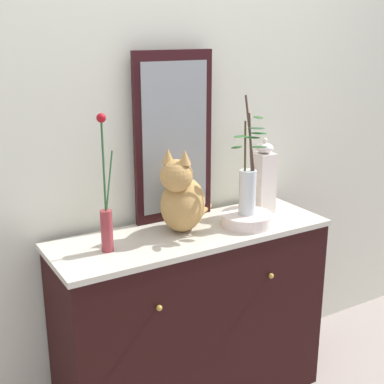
# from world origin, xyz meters

# --- Properties ---
(wall_back) EXTENTS (4.40, 0.08, 2.60)m
(wall_back) POSITION_xyz_m (0.00, 0.29, 1.30)
(wall_back) COLOR silver
(wall_back) RESTS_ON ground_plane
(sideboard) EXTENTS (1.25, 0.44, 0.88)m
(sideboard) POSITION_xyz_m (0.00, -0.00, 0.44)
(sideboard) COLOR black
(sideboard) RESTS_ON ground_plane
(mirror_leaning) EXTENTS (0.38, 0.03, 0.76)m
(mirror_leaning) POSITION_xyz_m (0.02, 0.19, 1.26)
(mirror_leaning) COLOR black
(mirror_leaning) RESTS_ON sideboard
(cat_sitting) EXTENTS (0.41, 0.35, 0.38)m
(cat_sitting) POSITION_xyz_m (-0.04, 0.03, 1.03)
(cat_sitting) COLOR #B3884C
(cat_sitting) RESTS_ON sideboard
(vase_slim_green) EXTENTS (0.06, 0.05, 0.55)m
(vase_slim_green) POSITION_xyz_m (-0.40, -0.01, 1.02)
(vase_slim_green) COLOR maroon
(vase_slim_green) RESTS_ON sideboard
(bowl_porcelain) EXTENTS (0.23, 0.23, 0.05)m
(bowl_porcelain) POSITION_xyz_m (0.25, -0.06, 0.90)
(bowl_porcelain) COLOR silver
(bowl_porcelain) RESTS_ON sideboard
(vase_glass_clear) EXTENTS (0.14, 0.17, 0.53)m
(vase_glass_clear) POSITION_xyz_m (0.25, -0.06, 1.06)
(vase_glass_clear) COLOR silver
(vase_glass_clear) RESTS_ON bowl_porcelain
(jar_lidded_porcelain) EXTENTS (0.09, 0.09, 0.36)m
(jar_lidded_porcelain) POSITION_xyz_m (0.43, 0.05, 1.04)
(jar_lidded_porcelain) COLOR white
(jar_lidded_porcelain) RESTS_ON sideboard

